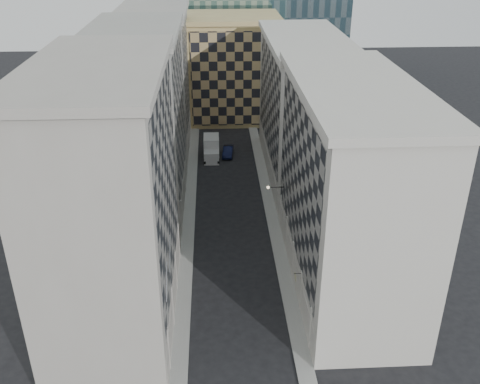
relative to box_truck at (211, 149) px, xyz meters
name	(u,v)px	position (x,y,z in m)	size (l,w,h in m)	color
sidewalk_west	(190,211)	(-2.95, -17.84, -1.34)	(1.50, 100.00, 0.15)	gray
sidewalk_east	(270,209)	(7.55, -17.84, -1.34)	(1.50, 100.00, 0.15)	gray
bldg_left_a	(112,199)	(-8.58, -36.84, 10.41)	(10.80, 22.80, 23.70)	#9D978D
bldg_left_b	(141,121)	(-8.58, -14.84, 9.91)	(10.80, 22.80, 22.70)	gray
bldg_left_c	(157,79)	(-8.58, 7.16, 9.41)	(10.80, 22.80, 21.70)	#9D978D
bldg_right_a	(347,189)	(13.18, -32.84, 8.91)	(10.80, 26.80, 20.70)	beige
bldg_right_b	(303,108)	(13.20, -5.84, 8.43)	(10.80, 28.80, 19.70)	beige
tan_block	(233,68)	(4.30, 20.06, 8.02)	(16.80, 14.80, 18.80)	tan
flagpoles_left	(168,267)	(-3.60, -41.84, 6.59)	(0.10, 6.33, 2.33)	gray
bracket_lamp	(270,187)	(6.68, -23.84, 4.79)	(1.98, 0.36, 0.36)	black
box_truck	(211,149)	(0.00, 0.00, 0.00)	(2.42, 5.93, 3.25)	#BDBDBD
dark_car	(228,151)	(2.62, 0.57, -0.69)	(1.54, 4.40, 1.45)	black
shop_sign	(296,276)	(7.72, -37.96, 2.42)	(0.75, 0.65, 0.73)	black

